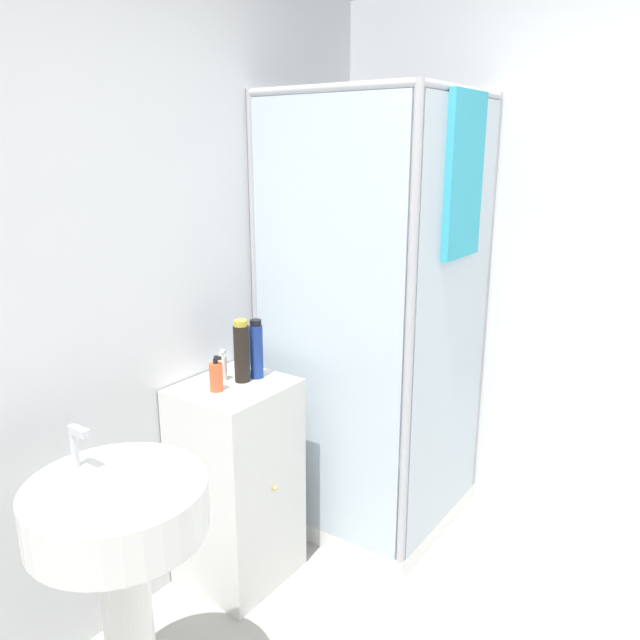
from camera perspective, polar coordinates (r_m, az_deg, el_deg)
The scene contains 8 objects.
wall_back at distance 2.29m, azimuth -21.39°, elevation 0.49°, with size 6.40×0.06×2.50m, color silver.
shower_enclosure at distance 3.01m, azimuth 5.45°, elevation -8.13°, with size 0.81×0.84×2.04m.
vanity_cabinet at distance 2.73m, azimuth -7.59°, elevation -14.52°, with size 0.44×0.41×0.88m.
sink at distance 2.00m, azimuth -17.73°, elevation -19.10°, with size 0.51×0.51×1.02m.
soap_dispenser at distance 2.47m, azimuth -9.48°, elevation -5.12°, with size 0.05×0.05×0.14m.
shampoo_bottle_tall_black at distance 2.53m, azimuth -7.18°, elevation -2.90°, with size 0.06×0.06×0.26m.
shampoo_bottle_blue at distance 2.57m, azimuth -5.85°, elevation -2.72°, with size 0.06×0.06×0.25m.
lotion_bottle_white at distance 2.58m, azimuth -8.95°, elevation -4.35°, with size 0.04×0.04×0.13m.
Camera 1 is at (-1.20, -0.17, 1.80)m, focal length 35.00 mm.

